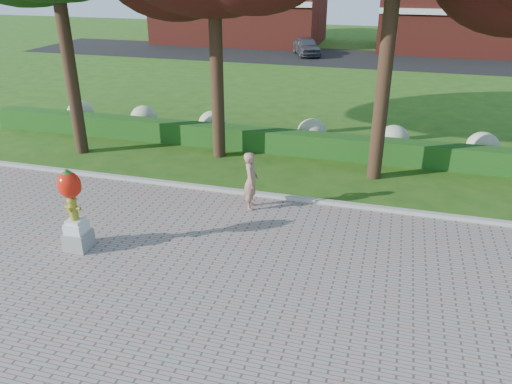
% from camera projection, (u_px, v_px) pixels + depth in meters
% --- Properties ---
extents(ground, '(100.00, 100.00, 0.00)m').
position_uv_depth(ground, '(214.00, 245.00, 12.29)').
color(ground, '#235014').
rests_on(ground, ground).
extents(walkway, '(40.00, 14.00, 0.04)m').
position_uv_depth(walkway, '(135.00, 356.00, 8.79)').
color(walkway, gray).
rests_on(walkway, ground).
extents(curb, '(40.00, 0.18, 0.15)m').
position_uv_depth(curb, '(249.00, 193.00, 14.89)').
color(curb, '#ADADA5').
rests_on(curb, ground).
extents(lawn_hedge, '(24.00, 0.70, 0.80)m').
position_uv_depth(lawn_hedge, '(280.00, 141.00, 18.25)').
color(lawn_hedge, '#1E4D16').
rests_on(lawn_hedge, ground).
extents(hydrangea_row, '(20.10, 1.10, 0.99)m').
position_uv_depth(hydrangea_row, '(301.00, 131.00, 18.92)').
color(hydrangea_row, '#B0BA8E').
rests_on(hydrangea_row, ground).
extents(street, '(50.00, 8.00, 0.02)m').
position_uv_depth(street, '(346.00, 58.00, 36.78)').
color(street, black).
rests_on(street, ground).
extents(building_left, '(14.00, 8.00, 7.00)m').
position_uv_depth(building_left, '(240.00, 0.00, 43.06)').
color(building_left, maroon).
rests_on(building_left, ground).
extents(building_right, '(12.00, 8.00, 6.40)m').
position_uv_depth(building_right, '(461.00, 8.00, 38.71)').
color(building_right, maroon).
rests_on(building_right, ground).
extents(hydrant_sculpture, '(0.60, 0.56, 2.05)m').
position_uv_depth(hydrant_sculpture, '(73.00, 208.00, 11.64)').
color(hydrant_sculpture, gray).
rests_on(hydrant_sculpture, walkway).
extents(woman, '(0.52, 0.68, 1.66)m').
position_uv_depth(woman, '(251.00, 181.00, 13.75)').
color(woman, '#A4755E').
rests_on(woman, walkway).
extents(parked_car, '(2.96, 4.20, 1.33)m').
position_uv_depth(parked_car, '(307.00, 46.00, 37.54)').
color(parked_car, '#44464C').
rests_on(parked_car, street).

